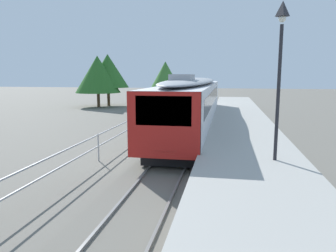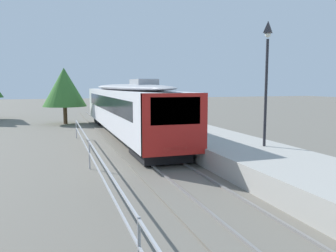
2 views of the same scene
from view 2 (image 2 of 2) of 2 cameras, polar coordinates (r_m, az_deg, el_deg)
ground_plane at (r=16.16m, az=-12.12°, el=-6.08°), size 160.00×160.00×0.00m
track_rails at (r=16.72m, az=-1.80°, el=-5.37°), size 3.20×60.00×0.14m
commuter_train at (r=23.80m, az=-7.06°, el=3.34°), size 2.82×20.82×3.74m
station_platform at (r=17.82m, az=8.27°, el=-3.32°), size 3.90×60.00×0.90m
platform_lamp_mid_platform at (r=15.48m, az=16.10°, el=10.47°), size 0.34×0.34×5.35m
carpark_fence at (r=6.41m, az=-4.83°, el=-17.64°), size 0.06×36.06×1.25m
tree_behind_carpark at (r=33.08m, az=-16.82°, el=6.18°), size 3.96×3.96×5.15m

